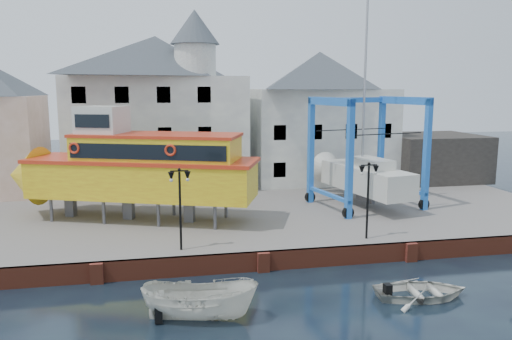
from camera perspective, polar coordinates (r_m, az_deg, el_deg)
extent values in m
plane|color=black|center=(25.55, 0.83, -11.51)|extent=(140.00, 140.00, 0.00)
cube|color=slate|center=(35.76, -2.81, -4.56)|extent=(44.00, 22.00, 1.00)
cube|color=maroon|center=(25.49, 0.77, -10.36)|extent=(44.00, 0.25, 1.00)
cube|color=maroon|center=(25.03, -17.74, -11.20)|extent=(0.60, 0.36, 1.00)
cube|color=maroon|center=(25.33, 0.85, -10.49)|extent=(0.60, 0.36, 1.00)
cube|color=maroon|center=(28.01, 17.29, -8.96)|extent=(0.60, 0.36, 1.00)
cube|color=#B8B7B6|center=(42.01, -11.14, 4.27)|extent=(14.00, 8.00, 9.00)
pyramid|color=#3B4046|center=(41.93, -11.41, 12.60)|extent=(14.00, 8.00, 3.20)
cube|color=black|center=(38.85, -19.13, -0.79)|extent=(1.00, 0.08, 1.20)
cube|color=black|center=(38.54, -14.71, -0.66)|extent=(1.00, 0.08, 1.20)
cube|color=black|center=(38.45, -10.25, -0.52)|extent=(1.00, 0.08, 1.20)
cube|color=black|center=(38.60, -5.80, -0.38)|extent=(1.00, 0.08, 1.20)
cube|color=black|center=(38.46, -19.37, 3.61)|extent=(1.00, 0.08, 1.20)
cube|color=black|center=(38.15, -14.90, 3.78)|extent=(1.00, 0.08, 1.20)
cube|color=black|center=(38.06, -10.38, 3.93)|extent=(1.00, 0.08, 1.20)
cube|color=black|center=(38.21, -5.87, 4.06)|extent=(1.00, 0.08, 1.20)
cube|color=black|center=(38.31, -19.62, 8.08)|extent=(1.00, 0.08, 1.20)
cube|color=black|center=(37.99, -15.09, 8.29)|extent=(1.00, 0.08, 1.20)
cube|color=black|center=(37.90, -10.52, 8.45)|extent=(1.00, 0.08, 1.20)
cube|color=black|center=(38.06, -5.95, 8.56)|extent=(1.00, 0.08, 1.20)
cylinder|color=#B8B7B6|center=(39.62, -6.96, 12.33)|extent=(3.20, 3.20, 2.40)
cone|color=#3B4046|center=(39.83, -7.03, 15.93)|extent=(3.80, 3.80, 2.60)
cube|color=#B8B7B6|center=(44.78, 7.14, 4.04)|extent=(12.00, 8.00, 8.00)
pyramid|color=#3B4046|center=(44.61, 7.29, 11.22)|extent=(12.00, 8.00, 3.20)
cube|color=black|center=(40.07, 2.71, 0.02)|extent=(1.00, 0.08, 1.20)
cube|color=black|center=(40.88, 6.80, 0.15)|extent=(1.00, 0.08, 1.20)
cube|color=black|center=(41.89, 10.71, 0.27)|extent=(1.00, 0.08, 1.20)
cube|color=black|center=(43.09, 14.42, 0.39)|extent=(1.00, 0.08, 1.20)
cube|color=black|center=(39.69, 2.74, 4.29)|extent=(1.00, 0.08, 1.20)
cube|color=black|center=(40.51, 6.88, 4.34)|extent=(1.00, 0.08, 1.20)
cube|color=black|center=(41.53, 10.83, 4.36)|extent=(1.00, 0.08, 1.20)
cube|color=black|center=(42.74, 14.58, 4.37)|extent=(1.00, 0.08, 1.20)
cube|color=black|center=(47.31, 19.45, 1.42)|extent=(8.00, 7.00, 4.00)
cylinder|color=black|center=(25.32, -8.65, -4.69)|extent=(0.12, 0.12, 4.00)
cube|color=black|center=(24.91, -8.76, -0.11)|extent=(0.90, 0.06, 0.06)
sphere|color=black|center=(24.90, -8.77, 0.05)|extent=(0.16, 0.16, 0.16)
cone|color=black|center=(24.94, -9.67, -0.75)|extent=(0.32, 0.32, 0.45)
sphere|color=beige|center=(24.97, -9.66, -1.15)|extent=(0.18, 0.18, 0.18)
cone|color=black|center=(24.97, -7.83, -0.69)|extent=(0.32, 0.32, 0.45)
sphere|color=beige|center=(25.00, -7.82, -1.10)|extent=(0.18, 0.18, 0.18)
cylinder|color=black|center=(27.56, 12.64, -3.65)|extent=(0.12, 0.12, 4.00)
cube|color=black|center=(27.18, 12.79, 0.56)|extent=(0.90, 0.06, 0.06)
sphere|color=black|center=(27.17, 12.80, 0.71)|extent=(0.16, 0.16, 0.16)
cone|color=black|center=(27.07, 12.00, -0.03)|extent=(0.32, 0.32, 0.45)
sphere|color=beige|center=(27.10, 11.99, -0.40)|extent=(0.18, 0.18, 0.18)
cone|color=black|center=(27.39, 13.54, 0.02)|extent=(0.32, 0.32, 0.45)
sphere|color=beige|center=(27.42, 13.52, -0.35)|extent=(0.18, 0.18, 0.18)
cylinder|color=#59595E|center=(33.07, -22.35, -4.22)|extent=(0.26, 0.26, 1.48)
cylinder|color=#59595E|center=(35.36, -19.99, -3.23)|extent=(0.26, 0.26, 1.48)
cylinder|color=#59595E|center=(31.39, -17.00, -4.62)|extent=(0.26, 0.26, 1.48)
cylinder|color=#59595E|center=(33.80, -14.91, -3.54)|extent=(0.26, 0.26, 1.48)
cylinder|color=#59595E|center=(30.02, -11.10, -5.02)|extent=(0.26, 0.26, 1.48)
cylinder|color=#59595E|center=(32.53, -9.38, -3.85)|extent=(0.26, 0.26, 1.48)
cylinder|color=#59595E|center=(28.99, -4.70, -5.38)|extent=(0.26, 0.26, 1.48)
cylinder|color=#59595E|center=(31.58, -3.45, -4.14)|extent=(0.26, 0.26, 1.48)
cube|color=#59595E|center=(33.96, -20.42, -3.76)|extent=(0.73, 0.67, 1.48)
cube|color=#59595E|center=(32.18, -14.33, -4.16)|extent=(0.73, 0.67, 1.48)
cube|color=#59595E|center=(30.80, -7.62, -4.55)|extent=(0.73, 0.67, 1.48)
cube|color=gold|center=(31.42, -12.83, -1.04)|extent=(14.20, 8.39, 2.16)
cone|color=gold|center=(35.24, -24.88, -0.56)|extent=(3.35, 4.26, 3.74)
cube|color=red|center=(31.23, -12.91, 1.09)|extent=(14.53, 8.65, 0.22)
cube|color=gold|center=(30.78, -11.26, 2.32)|extent=(10.38, 6.63, 1.57)
cube|color=black|center=(29.20, -12.46, 2.01)|extent=(8.84, 3.42, 0.89)
cube|color=black|center=(32.36, -10.19, 2.78)|extent=(8.84, 3.42, 0.89)
cube|color=red|center=(30.69, -11.32, 3.95)|extent=(10.60, 6.79, 0.18)
cube|color=beige|center=(32.02, -17.14, 5.38)|extent=(3.30, 3.30, 1.79)
cube|color=black|center=(30.86, -18.25, 5.33)|extent=(2.03, 0.82, 0.79)
torus|color=red|center=(31.09, -20.08, 2.37)|extent=(0.69, 0.37, 0.69)
torus|color=red|center=(28.62, -9.77, 2.24)|extent=(0.69, 0.37, 0.69)
cube|color=blue|center=(31.24, 10.66, 1.13)|extent=(0.44, 0.44, 7.42)
cylinder|color=black|center=(31.88, 10.48, -4.83)|extent=(0.78, 0.41, 0.74)
cube|color=blue|center=(35.43, 6.28, 2.19)|extent=(0.44, 0.44, 7.42)
cylinder|color=black|center=(35.99, 6.19, -3.09)|extent=(0.78, 0.41, 0.74)
cube|color=blue|center=(34.87, 18.92, 1.63)|extent=(0.44, 0.44, 7.42)
cylinder|color=black|center=(35.45, 18.64, -3.73)|extent=(0.78, 0.41, 0.74)
cube|color=blue|center=(38.67, 14.09, 2.56)|extent=(0.44, 0.44, 7.42)
cylinder|color=black|center=(39.19, 13.90, -2.29)|extent=(0.78, 0.41, 0.74)
cube|color=blue|center=(33.03, 8.48, 7.77)|extent=(1.43, 5.27, 0.52)
cube|color=blue|center=(33.76, 8.23, -2.77)|extent=(1.32, 5.25, 0.22)
cube|color=blue|center=(36.48, 16.64, 7.62)|extent=(1.43, 5.27, 0.52)
cube|color=blue|center=(37.15, 16.19, -1.94)|extent=(1.32, 5.25, 0.22)
cube|color=blue|center=(36.71, 10.52, 7.86)|extent=(6.31, 1.65, 0.37)
cube|color=beige|center=(35.21, 12.45, -0.99)|extent=(3.99, 8.28, 1.70)
cone|color=beige|center=(39.10, 8.49, 0.15)|extent=(2.73, 2.15, 2.44)
cube|color=#59595E|center=(35.44, 12.38, -2.93)|extent=(0.63, 1.92, 0.74)
cube|color=beige|center=(34.60, 13.02, 0.77)|extent=(2.30, 3.46, 0.64)
cylinder|color=#99999E|center=(35.10, 12.34, 9.95)|extent=(0.19, 0.19, 11.66)
cube|color=black|center=(33.25, 14.54, 4.00)|extent=(5.67, 1.28, 0.05)
cube|color=black|center=(36.35, 10.90, 4.57)|extent=(5.67, 1.28, 0.05)
imported|color=beige|center=(20.80, -6.44, -16.64)|extent=(4.94, 2.78, 1.80)
imported|color=beige|center=(23.75, 18.33, -13.67)|extent=(4.36, 3.33, 0.84)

